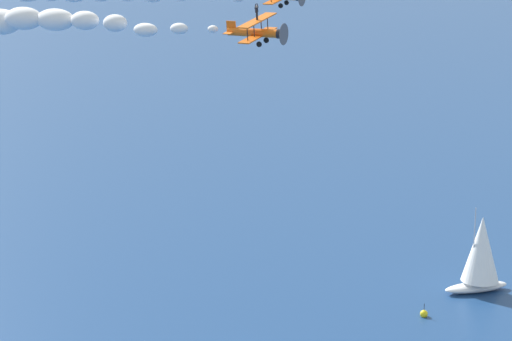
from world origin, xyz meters
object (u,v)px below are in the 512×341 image
(marker_buoy, at_px, (424,314))
(biplane_wingman, at_px, (258,31))
(sailboat_inshore, at_px, (481,253))
(wingwalker_wingman, at_px, (257,11))

(marker_buoy, height_order, biplane_wingman, biplane_wingman)
(sailboat_inshore, distance_m, wingwalker_wingman, 60.38)
(biplane_wingman, bearing_deg, wingwalker_wingman, -17.39)
(sailboat_inshore, distance_m, marker_buoy, 14.77)
(marker_buoy, distance_m, biplane_wingman, 52.98)
(sailboat_inshore, height_order, biplane_wingman, biplane_wingman)
(sailboat_inshore, height_order, marker_buoy, sailboat_inshore)
(sailboat_inshore, bearing_deg, marker_buoy, -39.41)
(marker_buoy, xyz_separation_m, wingwalker_wingman, (25.57, -20.86, 43.83))
(sailboat_inshore, relative_size, wingwalker_wingman, 7.29)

